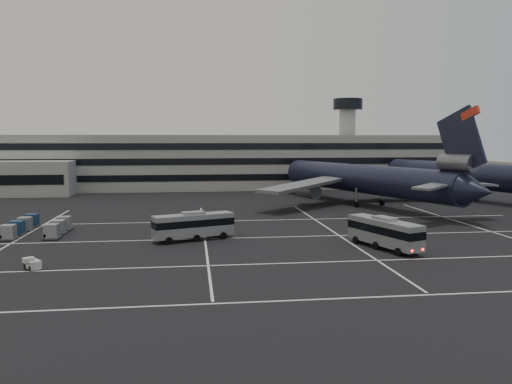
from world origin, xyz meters
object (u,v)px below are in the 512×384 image
Objects in this scene: trijet_main at (365,179)px; bus_far at (193,225)px; uld_cluster at (37,227)px; bus_near at (384,231)px.

trijet_main is 44.95m from bus_far.
bus_far is at bearing -18.28° from uld_cluster.
trijet_main is at bearing -67.86° from bus_far.
bus_near is 23.74m from bus_far.
trijet_main reaches higher than uld_cluster.
bus_near reaches higher than bus_far.
trijet_main is 59.41m from uld_cluster.
uld_cluster is at bearing -177.20° from trijet_main.
uld_cluster is (-21.30, 7.04, -1.05)m from bus_far.
trijet_main reaches higher than bus_far.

